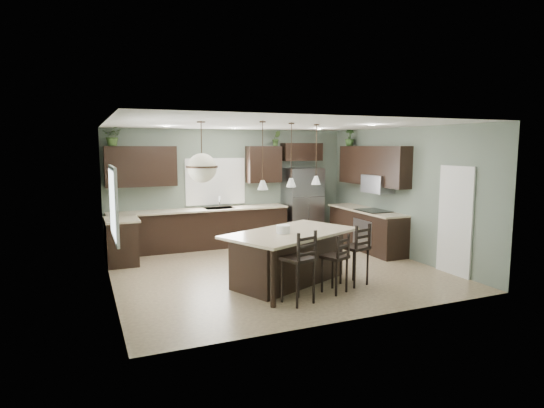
{
  "coord_description": "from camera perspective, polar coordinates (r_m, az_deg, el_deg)",
  "views": [
    {
      "loc": [
        -3.41,
        -7.89,
        2.41
      ],
      "look_at": [
        0.1,
        0.4,
        1.25
      ],
      "focal_mm": 30.0,
      "sensor_mm": 36.0,
      "label": 1
    }
  ],
  "objects": [
    {
      "name": "ground",
      "position": [
        8.93,
        0.41,
        -8.32
      ],
      "size": [
        6.0,
        6.0,
        0.0
      ],
      "primitive_type": "plane",
      "color": "#9E8466",
      "rests_on": "ground"
    },
    {
      "name": "pantry_door",
      "position": [
        9.11,
        21.99,
        -1.98
      ],
      "size": [
        0.04,
        0.82,
        2.04
      ],
      "primitive_type": "cube",
      "color": "white",
      "rests_on": "ground"
    },
    {
      "name": "window_back",
      "position": [
        11.08,
        -7.12,
        2.83
      ],
      "size": [
        1.35,
        0.02,
        1.0
      ],
      "primitive_type": "cube",
      "color": "white",
      "rests_on": "room_shell"
    },
    {
      "name": "window_left",
      "position": [
        7.16,
        -19.36,
        0.03
      ],
      "size": [
        0.02,
        1.1,
        1.0
      ],
      "primitive_type": "cube",
      "color": "white",
      "rests_on": "room_shell"
    },
    {
      "name": "left_return_cabs",
      "position": [
        9.82,
        -18.38,
        -4.56
      ],
      "size": [
        0.6,
        0.9,
        0.9
      ],
      "primitive_type": "cube",
      "color": "black",
      "rests_on": "ground"
    },
    {
      "name": "left_return_countertop",
      "position": [
        9.73,
        -18.37,
        -1.84
      ],
      "size": [
        0.66,
        0.96,
        0.04
      ],
      "primitive_type": "cube",
      "color": "beige",
      "rests_on": "left_return_cabs"
    },
    {
      "name": "back_lower_cabs",
      "position": [
        10.83,
        -8.9,
        -3.18
      ],
      "size": [
        4.2,
        0.6,
        0.9
      ],
      "primitive_type": "cube",
      "color": "black",
      "rests_on": "ground"
    },
    {
      "name": "back_countertop",
      "position": [
        10.74,
        -8.93,
        -0.73
      ],
      "size": [
        4.2,
        0.66,
        0.04
      ],
      "primitive_type": "cube",
      "color": "beige",
      "rests_on": "back_lower_cabs"
    },
    {
      "name": "sink_inset",
      "position": [
        10.85,
        -6.63,
        -0.52
      ],
      "size": [
        0.7,
        0.45,
        0.01
      ],
      "primitive_type": "cube",
      "color": "gray",
      "rests_on": "back_countertop"
    },
    {
      "name": "faucet",
      "position": [
        10.81,
        -6.59,
        0.22
      ],
      "size": [
        0.02,
        0.02,
        0.28
      ],
      "primitive_type": "cylinder",
      "color": "silver",
      "rests_on": "back_countertop"
    },
    {
      "name": "back_upper_left",
      "position": [
        10.56,
        -16.12,
        4.55
      ],
      "size": [
        1.55,
        0.34,
        0.9
      ],
      "primitive_type": "cube",
      "color": "black",
      "rests_on": "room_shell"
    },
    {
      "name": "back_upper_right",
      "position": [
        11.3,
        -1.05,
        5.0
      ],
      "size": [
        0.85,
        0.34,
        0.9
      ],
      "primitive_type": "cube",
      "color": "black",
      "rests_on": "room_shell"
    },
    {
      "name": "fridge_header",
      "position": [
        11.72,
        3.75,
        6.54
      ],
      "size": [
        1.05,
        0.34,
        0.45
      ],
      "primitive_type": "cube",
      "color": "black",
      "rests_on": "room_shell"
    },
    {
      "name": "right_lower_cabs",
      "position": [
        10.86,
        11.75,
        -3.21
      ],
      "size": [
        0.6,
        2.35,
        0.9
      ],
      "primitive_type": "cube",
      "color": "black",
      "rests_on": "ground"
    },
    {
      "name": "right_countertop",
      "position": [
        10.78,
        11.73,
        -0.76
      ],
      "size": [
        0.66,
        2.35,
        0.04
      ],
      "primitive_type": "cube",
      "color": "beige",
      "rests_on": "right_lower_cabs"
    },
    {
      "name": "cooktop",
      "position": [
        10.55,
        12.58,
        -0.82
      ],
      "size": [
        0.58,
        0.75,
        0.02
      ],
      "primitive_type": "cube",
      "color": "black",
      "rests_on": "right_countertop"
    },
    {
      "name": "wall_oven_front",
      "position": [
        10.47,
        11.23,
        -3.59
      ],
      "size": [
        0.01,
        0.72,
        0.6
      ],
      "primitive_type": "cube",
      "color": "gray",
      "rests_on": "right_lower_cabs"
    },
    {
      "name": "right_upper_cabs",
      "position": [
        10.77,
        12.53,
        4.72
      ],
      "size": [
        0.34,
        2.35,
        0.9
      ],
      "primitive_type": "cube",
      "color": "black",
      "rests_on": "room_shell"
    },
    {
      "name": "microwave",
      "position": [
        10.54,
        13.11,
        2.47
      ],
      "size": [
        0.4,
        0.75,
        0.4
      ],
      "primitive_type": "cube",
      "color": "gray",
      "rests_on": "right_upper_cabs"
    },
    {
      "name": "refrigerator",
      "position": [
        11.63,
        3.8,
        -0.02
      ],
      "size": [
        0.9,
        0.74,
        1.85
      ],
      "primitive_type": "cube",
      "color": "gray",
      "rests_on": "ground"
    },
    {
      "name": "kitchen_island",
      "position": [
        8.01,
        2.36,
        -6.74
      ],
      "size": [
        2.65,
        2.15,
        0.92
      ],
      "primitive_type": "cube",
      "rotation": [
        0.0,
        0.0,
        0.42
      ],
      "color": "black",
      "rests_on": "ground"
    },
    {
      "name": "serving_dish",
      "position": [
        7.75,
        1.42,
        -3.18
      ],
      "size": [
        0.24,
        0.24,
        0.14
      ],
      "primitive_type": "cylinder",
      "color": "silver",
      "rests_on": "kitchen_island"
    },
    {
      "name": "bar_stool_left",
      "position": [
        7.0,
        3.28,
        -7.87
      ],
      "size": [
        0.53,
        0.53,
        1.15
      ],
      "primitive_type": "cube",
      "rotation": [
        0.0,
        0.0,
        0.29
      ],
      "color": "black",
      "rests_on": "ground"
    },
    {
      "name": "bar_stool_center",
      "position": [
        7.57,
        7.86,
        -7.39
      ],
      "size": [
        0.48,
        0.48,
        0.99
      ],
      "primitive_type": "cube",
      "rotation": [
        0.0,
        0.0,
        0.4
      ],
      "color": "black",
      "rests_on": "ground"
    },
    {
      "name": "bar_stool_right",
      "position": [
        8.03,
        10.3,
        -6.21
      ],
      "size": [
        0.49,
        0.49,
        1.09
      ],
      "primitive_type": "cube",
      "rotation": [
        0.0,
        0.0,
        0.25
      ],
      "color": "black",
      "rests_on": "ground"
    },
    {
      "name": "pendant_left",
      "position": [
        7.25,
        -1.18,
        6.08
      ],
      "size": [
        0.17,
        0.17,
        1.1
      ],
      "primitive_type": null,
      "color": "white",
      "rests_on": "room_shell"
    },
    {
      "name": "pendant_center",
      "position": [
        7.77,
        2.43,
        6.16
      ],
      "size": [
        0.17,
        0.17,
        1.1
      ],
      "primitive_type": null,
      "color": "white",
      "rests_on": "room_shell"
    },
    {
      "name": "pendant_right",
      "position": [
        8.31,
        5.58,
        6.21
      ],
      "size": [
        0.17,
        0.17,
        1.1
      ],
      "primitive_type": null,
      "color": "silver",
      "rests_on": "room_shell"
    },
    {
      "name": "chandelier",
      "position": [
        7.43,
        -8.82,
        6.46
      ],
      "size": [
        0.51,
        0.51,
        0.99
      ],
      "primitive_type": null,
      "color": "beige",
      "rests_on": "room_shell"
    },
    {
      "name": "plant_back_left",
      "position": [
        10.47,
        -19.34,
        8.08
      ],
      "size": [
        0.49,
        0.46,
        0.44
      ],
      "primitive_type": "imported",
      "rotation": [
        0.0,
        0.0,
        -0.37
      ],
      "color": "#395625",
      "rests_on": "back_upper_left"
    },
    {
      "name": "plant_back_right",
      "position": [
        11.39,
        0.54,
        8.23
      ],
      "size": [
        0.24,
        0.21,
        0.38
      ],
      "primitive_type": "imported",
      "rotation": [
        0.0,
        0.0,
        -0.23
      ],
      "color": "#385525",
      "rests_on": "back_upper_right"
    },
    {
      "name": "plant_right_wall",
      "position": [
        11.54,
        9.72,
        8.23
      ],
      "size": [
        0.27,
        0.27,
        0.42
      ],
      "primitive_type": "imported",
      "rotation": [
        0.0,
        0.0,
        -0.14
      ],
      "color": "#2E4F22",
      "rests_on": "right_upper_cabs"
    },
    {
      "name": "room_shell",
      "position": [
        8.63,
        0.42,
        2.61
      ],
      "size": [
        6.0,
        6.0,
        6.0
      ],
      "color": "slate",
      "rests_on": "ground"
    }
  ]
}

